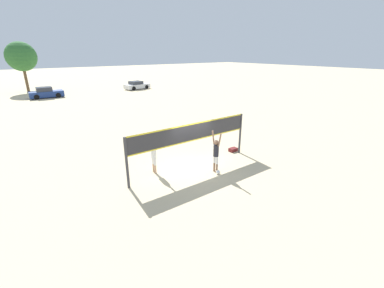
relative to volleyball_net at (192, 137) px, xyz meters
The scene contains 9 objects.
ground_plane 1.77m from the volleyball_net, ahead, with size 200.00×200.00×0.00m, color beige.
volleyball_net is the anchor object (origin of this frame).
player_spiker 1.48m from the volleyball_net, 59.99° to the right, with size 0.28×0.71×2.21m.
player_blocker 2.18m from the volleyball_net, 160.18° to the left, with size 0.28×0.69×2.01m.
volleyball 2.29m from the volleyball_net, 67.49° to the right, with size 0.22×0.22×0.22m.
gear_bag 3.94m from the volleyball_net, ahead, with size 0.52×0.35×0.22m.
parked_car_near 29.94m from the volleyball_net, 95.05° to the left, with size 4.24×2.05×1.45m.
parked_car_mid 32.17m from the volleyball_net, 70.05° to the left, with size 4.37×2.48×1.31m.
tree_left_cluster 38.21m from the volleyball_net, 96.01° to the left, with size 4.32×4.32×7.39m.
Camera 1 is at (-7.65, -10.29, 6.04)m, focal length 24.00 mm.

